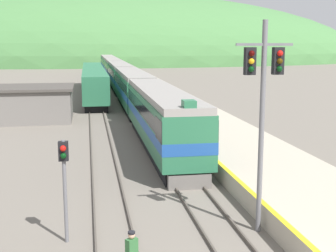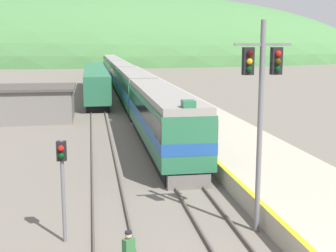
{
  "view_description": "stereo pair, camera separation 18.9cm",
  "coord_description": "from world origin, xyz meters",
  "px_view_note": "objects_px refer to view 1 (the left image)",
  "views": [
    {
      "loc": [
        -4.98,
        -11.36,
        7.4
      ],
      "look_at": [
        -0.31,
        15.68,
        2.46
      ],
      "focal_mm": 50.0,
      "sensor_mm": 36.0,
      "label": 1
    },
    {
      "loc": [
        -4.79,
        -11.39,
        7.4
      ],
      "look_at": [
        -0.31,
        15.68,
        2.46
      ],
      "focal_mm": 50.0,
      "sensor_mm": 36.0,
      "label": 2
    }
  ],
  "objects_px": {
    "carriage_second": "(133,89)",
    "carriage_third": "(120,76)",
    "signal_post_siding": "(64,170)",
    "express_train_lead_car": "(161,117)",
    "carriage_fourth": "(113,69)",
    "carriage_fifth": "(108,64)",
    "signal_mast_main": "(263,96)",
    "siding_train": "(94,81)"
  },
  "relations": [
    {
      "from": "carriage_second",
      "to": "carriage_third",
      "type": "relative_size",
      "value": 1.0
    },
    {
      "from": "signal_post_siding",
      "to": "carriage_second",
      "type": "bearing_deg",
      "value": 80.45
    },
    {
      "from": "express_train_lead_car",
      "to": "carriage_third",
      "type": "bearing_deg",
      "value": 90.0
    },
    {
      "from": "carriage_second",
      "to": "signal_post_siding",
      "type": "distance_m",
      "value": 35.66
    },
    {
      "from": "carriage_second",
      "to": "carriage_fourth",
      "type": "relative_size",
      "value": 1.0
    },
    {
      "from": "carriage_third",
      "to": "carriage_fifth",
      "type": "relative_size",
      "value": 1.0
    },
    {
      "from": "carriage_fourth",
      "to": "signal_mast_main",
      "type": "bearing_deg",
      "value": -88.85
    },
    {
      "from": "carriage_third",
      "to": "carriage_fourth",
      "type": "xyz_separation_m",
      "value": [
        0.0,
        20.24,
        0.0
      ]
    },
    {
      "from": "carriage_second",
      "to": "siding_train",
      "type": "distance_m",
      "value": 14.9
    },
    {
      "from": "signal_mast_main",
      "to": "carriage_third",
      "type": "bearing_deg",
      "value": 91.57
    },
    {
      "from": "carriage_fourth",
      "to": "siding_train",
      "type": "bearing_deg",
      "value": -98.98
    },
    {
      "from": "carriage_fourth",
      "to": "signal_post_siding",
      "type": "bearing_deg",
      "value": -94.47
    },
    {
      "from": "express_train_lead_car",
      "to": "siding_train",
      "type": "bearing_deg",
      "value": 96.79
    },
    {
      "from": "carriage_third",
      "to": "signal_post_siding",
      "type": "relative_size",
      "value": 4.95
    },
    {
      "from": "carriage_fourth",
      "to": "signal_mast_main",
      "type": "height_order",
      "value": "signal_mast_main"
    },
    {
      "from": "carriage_third",
      "to": "siding_train",
      "type": "height_order",
      "value": "carriage_third"
    },
    {
      "from": "carriage_third",
      "to": "carriage_fourth",
      "type": "distance_m",
      "value": 20.24
    },
    {
      "from": "carriage_fourth",
      "to": "carriage_fifth",
      "type": "distance_m",
      "value": 20.24
    },
    {
      "from": "carriage_fifth",
      "to": "signal_mast_main",
      "type": "relative_size",
      "value": 2.36
    },
    {
      "from": "carriage_fourth",
      "to": "signal_post_siding",
      "type": "distance_m",
      "value": 75.88
    },
    {
      "from": "carriage_third",
      "to": "carriage_fifth",
      "type": "height_order",
      "value": "same"
    },
    {
      "from": "express_train_lead_car",
      "to": "siding_train",
      "type": "height_order",
      "value": "express_train_lead_car"
    },
    {
      "from": "carriage_third",
      "to": "signal_post_siding",
      "type": "bearing_deg",
      "value": -96.09
    },
    {
      "from": "siding_train",
      "to": "signal_mast_main",
      "type": "relative_size",
      "value": 4.31
    },
    {
      "from": "carriage_second",
      "to": "carriage_fourth",
      "type": "distance_m",
      "value": 40.48
    },
    {
      "from": "carriage_fifth",
      "to": "signal_mast_main",
      "type": "bearing_deg",
      "value": -89.09
    },
    {
      "from": "express_train_lead_car",
      "to": "signal_mast_main",
      "type": "bearing_deg",
      "value": -84.17
    },
    {
      "from": "signal_mast_main",
      "to": "signal_post_siding",
      "type": "xyz_separation_m",
      "value": [
        -7.44,
        0.22,
        -2.59
      ]
    },
    {
      "from": "carriage_second",
      "to": "carriage_fifth",
      "type": "height_order",
      "value": "same"
    },
    {
      "from": "express_train_lead_car",
      "to": "signal_post_siding",
      "type": "height_order",
      "value": "express_train_lead_car"
    },
    {
      "from": "siding_train",
      "to": "signal_post_siding",
      "type": "distance_m",
      "value": 49.51
    },
    {
      "from": "express_train_lead_car",
      "to": "signal_post_siding",
      "type": "distance_m",
      "value": 15.89
    },
    {
      "from": "carriage_fifth",
      "to": "signal_post_siding",
      "type": "bearing_deg",
      "value": -93.53
    },
    {
      "from": "carriage_third",
      "to": "carriage_fifth",
      "type": "distance_m",
      "value": 40.48
    },
    {
      "from": "express_train_lead_car",
      "to": "carriage_fourth",
      "type": "height_order",
      "value": "express_train_lead_car"
    },
    {
      "from": "express_train_lead_car",
      "to": "carriage_second",
      "type": "distance_m",
      "value": 20.43
    },
    {
      "from": "signal_post_siding",
      "to": "express_train_lead_car",
      "type": "bearing_deg",
      "value": 68.13
    },
    {
      "from": "carriage_third",
      "to": "siding_train",
      "type": "distance_m",
      "value": 7.24
    },
    {
      "from": "signal_mast_main",
      "to": "carriage_fifth",
      "type": "bearing_deg",
      "value": 90.91
    },
    {
      "from": "express_train_lead_car",
      "to": "signal_post_siding",
      "type": "xyz_separation_m",
      "value": [
        -5.91,
        -14.74,
        0.52
      ]
    },
    {
      "from": "carriage_second",
      "to": "carriage_fourth",
      "type": "height_order",
      "value": "same"
    },
    {
      "from": "carriage_fourth",
      "to": "carriage_fifth",
      "type": "xyz_separation_m",
      "value": [
        0.0,
        20.24,
        0.0
      ]
    }
  ]
}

